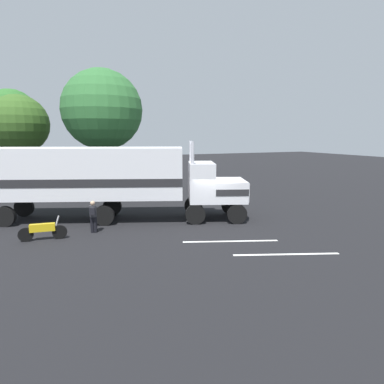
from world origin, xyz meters
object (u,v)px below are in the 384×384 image
(semi_truck, at_px, (109,177))
(tree_center, at_px, (19,124))
(tree_right, at_px, (102,110))
(person_bystander, at_px, (93,215))
(tree_left, at_px, (12,115))
(motorcycle, at_px, (43,230))

(semi_truck, relative_size, tree_center, 1.74)
(tree_right, bearing_deg, tree_center, 146.16)
(person_bystander, distance_m, tree_right, 11.56)
(person_bystander, bearing_deg, semi_truck, 61.74)
(person_bystander, relative_size, tree_right, 0.17)
(tree_left, bearing_deg, semi_truck, -71.24)
(semi_truck, xyz_separation_m, person_bystander, (-1.17, -2.18, -1.63))
(motorcycle, bearing_deg, semi_truck, 35.36)
(tree_center, xyz_separation_m, tree_right, (6.13, -4.11, 1.03))
(semi_truck, height_order, tree_center, tree_center)
(person_bystander, distance_m, tree_center, 15.25)
(semi_truck, height_order, tree_right, tree_right)
(semi_truck, relative_size, tree_right, 1.44)
(semi_truck, relative_size, motorcycle, 6.69)
(motorcycle, height_order, tree_right, tree_right)
(person_bystander, xyz_separation_m, tree_center, (-4.11, 13.88, 4.81))
(tree_left, bearing_deg, person_bystander, -75.97)
(semi_truck, xyz_separation_m, tree_right, (0.85, 7.60, 4.21))
(person_bystander, xyz_separation_m, tree_left, (-5.32, 21.29, 5.89))
(motorcycle, bearing_deg, tree_left, 97.98)
(tree_right, bearing_deg, semi_truck, -96.36)
(person_bystander, height_order, tree_left, tree_left)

